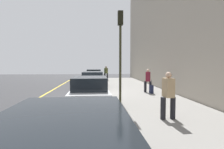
{
  "coord_description": "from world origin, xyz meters",
  "views": [
    {
      "loc": [
        -13.55,
        -0.47,
        2.11
      ],
      "look_at": [
        2.2,
        -1.7,
        1.27
      ],
      "focal_mm": 30.54,
      "sensor_mm": 36.0,
      "label": 1
    }
  ],
  "objects": [
    {
      "name": "sidewalk",
      "position": [
        0.0,
        -3.3,
        0.07
      ],
      "size": [
        28.0,
        4.6,
        0.15
      ],
      "primitive_type": "cube",
      "color": "gray",
      "rests_on": "ground"
    },
    {
      "name": "traffic_light_pole",
      "position": [
        -3.92,
        -1.65,
        3.26
      ],
      "size": [
        0.35,
        0.26,
        4.63
      ],
      "color": "#2D2D19",
      "rests_on": "sidewalk"
    },
    {
      "name": "pedestrian_tan_coat",
      "position": [
        -6.99,
        -3.0,
        1.05
      ],
      "size": [
        0.48,
        0.56,
        1.69
      ],
      "color": "black",
      "rests_on": "sidewalk"
    },
    {
      "name": "lane_stripe_centre",
      "position": [
        0.0,
        3.2,
        0.0
      ],
      "size": [
        28.0,
        0.14,
        0.01
      ],
      "primitive_type": "cube",
      "color": "gold",
      "rests_on": "ground"
    },
    {
      "name": "ground_plane",
      "position": [
        0.0,
        0.0,
        0.0
      ],
      "size": [
        56.0,
        56.0,
        0.0
      ],
      "primitive_type": "plane",
      "color": "#333335"
    },
    {
      "name": "parked_car_white",
      "position": [
        -4.24,
        -0.1,
        0.76
      ],
      "size": [
        4.25,
        1.97,
        1.51
      ],
      "color": "black",
      "rests_on": "ground"
    },
    {
      "name": "pedestrian_olive_coat",
      "position": [
        10.39,
        -1.59,
        1.07
      ],
      "size": [
        0.55,
        0.53,
        1.73
      ],
      "color": "black",
      "rests_on": "sidewalk"
    },
    {
      "name": "snow_bank_curb",
      "position": [
        4.98,
        -0.7,
        0.11
      ],
      "size": [
        4.98,
        0.56,
        0.22
      ],
      "primitive_type": "cube",
      "color": "white",
      "rests_on": "ground"
    },
    {
      "name": "pedestrian_burgundy_coat",
      "position": [
        -0.46,
        -4.03,
        1.03
      ],
      "size": [
        0.52,
        0.51,
        1.65
      ],
      "color": "black",
      "rests_on": "sidewalk"
    },
    {
      "name": "parked_car_green",
      "position": [
        9.46,
        -0.04,
        0.76
      ],
      "size": [
        4.51,
        2.03,
        1.51
      ],
      "color": "black",
      "rests_on": "ground"
    },
    {
      "name": "parked_car_charcoal",
      "position": [
        2.33,
        -0.11,
        0.76
      ],
      "size": [
        4.78,
        1.92,
        1.51
      ],
      "color": "black",
      "rests_on": "ground"
    },
    {
      "name": "rolling_suitcase",
      "position": [
        -1.01,
        -4.12,
        0.43
      ],
      "size": [
        0.34,
        0.22,
        0.92
      ],
      "color": "#191E38",
      "rests_on": "sidewalk"
    }
  ]
}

